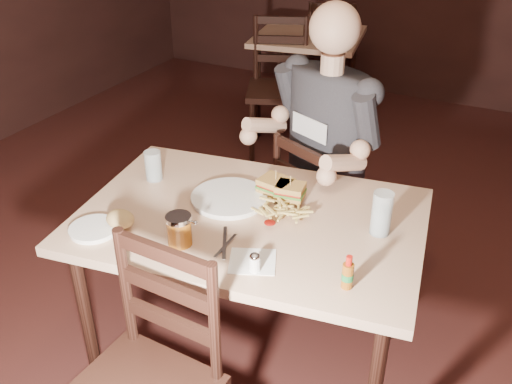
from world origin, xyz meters
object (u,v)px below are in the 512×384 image
at_px(diner, 322,119).
at_px(dinner_plate, 229,199).
at_px(chair_far, 324,213).
at_px(glass_right, 382,213).
at_px(syrup_dispenser, 179,230).
at_px(hot_sauce, 348,272).
at_px(bg_table, 308,46).
at_px(bg_chair_near, 279,90).
at_px(bg_chair_far, 331,53).
at_px(main_table, 250,232).
at_px(glass_left, 153,166).
at_px(side_plate, 94,230).

distance_m(diner, dinner_plate, 0.60).
height_order(chair_far, glass_right, glass_right).
xyz_separation_m(diner, syrup_dispenser, (-0.18, -0.89, -0.12)).
bearing_deg(dinner_plate, hot_sauce, -26.59).
height_order(bg_table, bg_chair_near, bg_chair_near).
bearing_deg(glass_right, hot_sauce, -90.95).
height_order(bg_table, hot_sauce, hot_sauce).
bearing_deg(chair_far, bg_chair_far, -47.18).
distance_m(glass_right, syrup_dispenser, 0.72).
xyz_separation_m(main_table, bg_chair_far, (-0.80, 3.10, -0.22)).
xyz_separation_m(glass_left, side_plate, (0.03, -0.43, -0.06)).
relative_size(diner, hot_sauce, 8.40).
relative_size(chair_far, side_plate, 4.87).
bearing_deg(glass_left, glass_right, 2.24).
xyz_separation_m(bg_chair_far, glass_right, (1.27, -2.98, 0.38)).
bearing_deg(dinner_plate, bg_chair_near, 109.17).
height_order(main_table, bg_table, same).
xyz_separation_m(bg_chair_far, dinner_plate, (0.67, -3.03, 0.31)).
distance_m(main_table, bg_table, 2.67).
distance_m(bg_table, glass_right, 2.75).
relative_size(dinner_plate, glass_left, 2.29).
height_order(bg_table, diner, diner).
relative_size(glass_right, side_plate, 0.95).
xyz_separation_m(chair_far, glass_right, (0.41, -0.55, 0.43)).
xyz_separation_m(bg_chair_near, syrup_dispenser, (0.66, -2.27, 0.34)).
relative_size(bg_chair_far, glass_right, 5.66).
bearing_deg(glass_right, dinner_plate, -175.32).
bearing_deg(main_table, bg_chair_near, 111.80).
bearing_deg(bg_chair_near, bg_table, 67.43).
height_order(bg_chair_near, glass_right, bg_chair_near).
bearing_deg(dinner_plate, side_plate, -129.01).
distance_m(chair_far, diner, 0.52).
bearing_deg(bg_chair_far, side_plate, 80.31).
distance_m(glass_left, hot_sauce, 1.01).
bearing_deg(glass_left, syrup_dispenser, -44.01).
height_order(main_table, dinner_plate, dinner_plate).
height_order(diner, glass_left, diner).
height_order(bg_table, glass_left, glass_left).
bearing_deg(dinner_plate, main_table, -26.70).
relative_size(hot_sauce, syrup_dispenser, 1.04).
relative_size(bg_table, bg_chair_far, 0.98).
height_order(bg_chair_near, diner, diner).
distance_m(bg_table, diner, 2.12).
bearing_deg(syrup_dispenser, hot_sauce, -4.51).
height_order(bg_chair_near, glass_left, bg_chair_near).
height_order(glass_left, glass_right, glass_right).
xyz_separation_m(bg_table, chair_far, (0.86, -1.88, -0.25)).
distance_m(main_table, dinner_plate, 0.16).
bearing_deg(diner, main_table, -71.04).
distance_m(dinner_plate, hot_sauce, 0.67).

